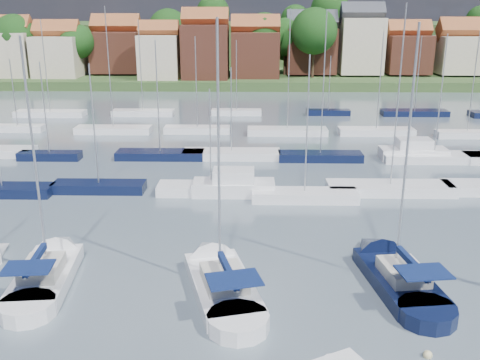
{
  "coord_description": "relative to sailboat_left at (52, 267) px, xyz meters",
  "views": [
    {
      "loc": [
        -3.86,
        -23.48,
        14.99
      ],
      "look_at": [
        -4.64,
        14.0,
        3.2
      ],
      "focal_mm": 40.0,
      "sensor_mm": 36.0,
      "label": 1
    }
  ],
  "objects": [
    {
      "name": "buoy_c",
      "position": [
        12.43,
        -5.37,
        -0.36
      ],
      "size": [
        0.49,
        0.49,
        0.49
      ],
      "primitive_type": "sphere",
      "color": "#D85914",
      "rests_on": "ground"
    },
    {
      "name": "ground",
      "position": [
        15.8,
        34.69,
        -0.36
      ],
      "size": [
        260.0,
        260.0,
        0.0
      ],
      "primitive_type": "plane",
      "color": "#404C58",
      "rests_on": "ground"
    },
    {
      "name": "buoy_d",
      "position": [
        20.05,
        -7.84,
        -0.36
      ],
      "size": [
        0.43,
        0.43,
        0.43
      ],
      "primitive_type": "sphere",
      "color": "beige",
      "rests_on": "ground"
    },
    {
      "name": "sailboat_centre",
      "position": [
        10.01,
        -0.81,
        -0.0
      ],
      "size": [
        6.08,
        12.25,
        16.08
      ],
      "rotation": [
        0.0,
        0.0,
        1.83
      ],
      "color": "white",
      "rests_on": "ground"
    },
    {
      "name": "sailboat_left",
      "position": [
        0.0,
        0.0,
        0.0
      ],
      "size": [
        4.04,
        11.31,
        15.07
      ],
      "rotation": [
        0.0,
        0.0,
        1.67
      ],
      "color": "white",
      "rests_on": "ground"
    },
    {
      "name": "marina_field",
      "position": [
        17.7,
        29.84,
        0.08
      ],
      "size": [
        79.62,
        41.41,
        15.93
      ],
      "color": "white",
      "rests_on": "ground"
    },
    {
      "name": "far_shore_town",
      "position": [
        18.02,
        127.36,
        4.25
      ],
      "size": [
        212.46,
        90.0,
        22.27
      ],
      "color": "#3A5329",
      "rests_on": "ground"
    },
    {
      "name": "sailboat_navy",
      "position": [
        20.22,
        0.07,
        -0.0
      ],
      "size": [
        4.55,
        11.7,
        15.79
      ],
      "rotation": [
        0.0,
        0.0,
        1.71
      ],
      "color": "black",
      "rests_on": "ground"
    },
    {
      "name": "buoy_e",
      "position": [
        20.29,
        1.61,
        -0.36
      ],
      "size": [
        0.46,
        0.46,
        0.46
      ],
      "primitive_type": "sphere",
      "color": "#D85914",
      "rests_on": "ground"
    }
  ]
}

